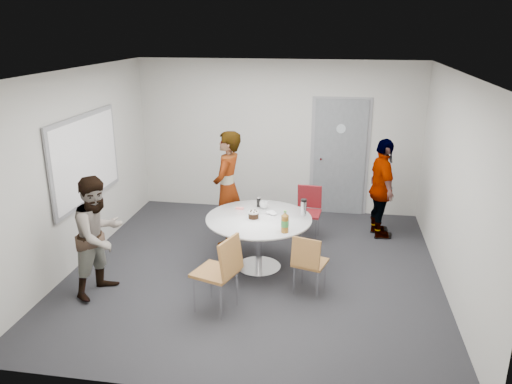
% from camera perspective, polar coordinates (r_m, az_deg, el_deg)
% --- Properties ---
extents(floor, '(5.00, 5.00, 0.00)m').
position_cam_1_polar(floor, '(7.04, -0.13, -8.90)').
color(floor, '#232327').
rests_on(floor, ground).
extents(ceiling, '(5.00, 5.00, 0.00)m').
position_cam_1_polar(ceiling, '(6.27, -0.14, 13.56)').
color(ceiling, silver).
rests_on(ceiling, wall_back).
extents(wall_back, '(5.00, 0.00, 5.00)m').
position_cam_1_polar(wall_back, '(8.93, 2.51, 6.29)').
color(wall_back, beige).
rests_on(wall_back, floor).
extents(wall_left, '(0.00, 5.00, 5.00)m').
position_cam_1_polar(wall_left, '(7.35, -19.76, 2.49)').
color(wall_left, beige).
rests_on(wall_left, floor).
extents(wall_right, '(0.00, 5.00, 5.00)m').
position_cam_1_polar(wall_right, '(6.61, 21.76, 0.53)').
color(wall_right, beige).
rests_on(wall_right, floor).
extents(wall_front, '(5.00, 0.00, 5.00)m').
position_cam_1_polar(wall_front, '(4.25, -5.73, -8.07)').
color(wall_front, beige).
rests_on(wall_front, floor).
extents(door, '(1.02, 0.17, 2.12)m').
position_cam_1_polar(door, '(8.92, 9.51, 3.91)').
color(door, slate).
rests_on(door, wall_back).
extents(whiteboard, '(0.04, 1.90, 1.25)m').
position_cam_1_polar(whiteboard, '(7.47, -18.86, 3.65)').
color(whiteboard, gray).
rests_on(whiteboard, wall_left).
extents(table, '(1.45, 1.45, 1.05)m').
position_cam_1_polar(table, '(6.83, 0.52, -3.77)').
color(table, white).
rests_on(table, floor).
extents(chair_near_left, '(0.61, 0.58, 0.95)m').
position_cam_1_polar(chair_near_left, '(5.86, -3.90, -8.51)').
color(chair_near_left, brown).
rests_on(chair_near_left, floor).
extents(chair_near_right, '(0.47, 0.50, 0.80)m').
position_cam_1_polar(chair_near_right, '(6.27, 5.99, -7.70)').
color(chair_near_right, brown).
rests_on(chair_near_right, floor).
extents(chair_far, '(0.43, 0.47, 0.84)m').
position_cam_1_polar(chair_far, '(7.94, 6.00, -1.70)').
color(chair_far, maroon).
rests_on(chair_far, floor).
extents(person_main, '(0.50, 0.69, 1.78)m').
position_cam_1_polar(person_main, '(7.57, -3.27, 0.38)').
color(person_main, '#A5C6EA').
rests_on(person_main, floor).
extents(person_left, '(0.80, 0.90, 1.54)m').
position_cam_1_polar(person_left, '(6.49, -17.50, -4.80)').
color(person_left, white).
rests_on(person_left, floor).
extents(person_right, '(0.58, 1.00, 1.60)m').
position_cam_1_polar(person_right, '(8.08, 14.19, 0.36)').
color(person_right, black).
rests_on(person_right, floor).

